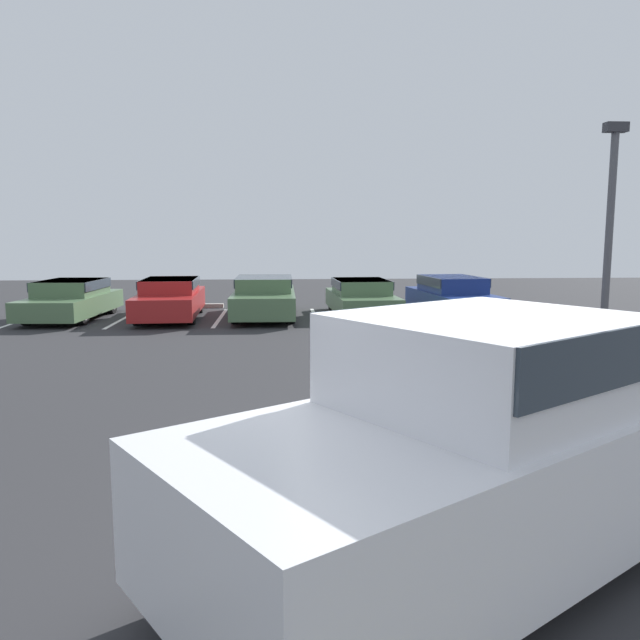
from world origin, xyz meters
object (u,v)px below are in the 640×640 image
parked_sedan_e (452,295)px  parked_sedan_a (71,298)px  parked_sedan_c (264,296)px  wheel_stop_curb (197,306)px  pickup_truck (511,435)px  parked_sedan_d (361,297)px  light_post (611,207)px  parked_sedan_b (170,297)px

parked_sedan_e → parked_sedan_a: bearing=-96.2°
parked_sedan_c → wheel_stop_curb: parked_sedan_c is taller
pickup_truck → parked_sedan_c: pickup_truck is taller
pickup_truck → parked_sedan_a: bearing=85.6°
parked_sedan_d → light_post: (7.97, 0.19, 2.80)m
parked_sedan_b → parked_sedan_d: (5.87, 0.17, -0.04)m
light_post → parked_sedan_d: bearing=-178.6°
parked_sedan_d → parked_sedan_e: 2.85m
parked_sedan_e → parked_sedan_c: bearing=-96.8°
light_post → pickup_truck: bearing=-120.3°
parked_sedan_e → parked_sedan_b: bearing=-95.7°
parked_sedan_a → wheel_stop_curb: size_ratio=2.46×
parked_sedan_a → pickup_truck: bearing=32.5°
parked_sedan_c → light_post: size_ratio=0.79×
pickup_truck → parked_sedan_b: pickup_truck is taller
pickup_truck → wheel_stop_curb: (-4.76, 17.09, -0.90)m
parked_sedan_d → light_post: size_ratio=0.73×
parked_sedan_b → light_post: (13.83, 0.36, 2.77)m
parked_sedan_d → parked_sedan_b: bearing=-90.6°
parked_sedan_b → parked_sedan_a: bearing=-94.3°
parked_sedan_a → parked_sedan_b: (2.97, -0.10, 0.02)m
pickup_truck → parked_sedan_d: (0.66, 14.55, -0.36)m
pickup_truck → parked_sedan_b: size_ratio=1.26×
pickup_truck → wheel_stop_curb: 17.77m
parked_sedan_e → wheel_stop_curb: (-8.26, 2.70, -0.59)m
parked_sedan_c → parked_sedan_b: bearing=-87.6°
pickup_truck → parked_sedan_e: bearing=42.4°
parked_sedan_a → parked_sedan_e: parked_sedan_e is taller
parked_sedan_b → pickup_truck: bearing=17.4°
parked_sedan_c → parked_sedan_e: parked_sedan_c is taller
parked_sedan_d → wheel_stop_curb: size_ratio=2.43×
parked_sedan_b → parked_sedan_c: parked_sedan_c is taller
parked_sedan_e → pickup_truck: bearing=-19.5°
pickup_truck → parked_sedan_c: size_ratio=1.24×
wheel_stop_curb → parked_sedan_d: bearing=-25.1°
parked_sedan_a → parked_sedan_d: 8.84m
parked_sedan_b → parked_sedan_e: 8.71m
pickup_truck → light_post: size_ratio=0.98×
wheel_stop_curb → parked_sedan_e: bearing=-18.1°
parked_sedan_e → light_post: bearing=88.0°
parked_sedan_d → wheel_stop_curb: bearing=-117.4°
parked_sedan_e → wheel_stop_curb: size_ratio=2.49×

